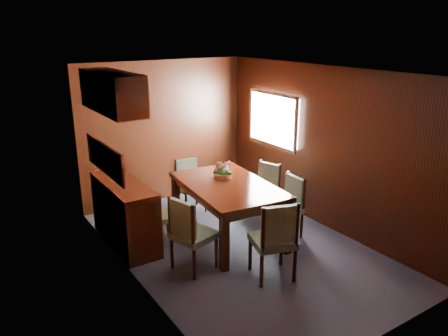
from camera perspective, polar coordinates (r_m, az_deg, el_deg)
ground at (r=6.14m, az=2.07°, el=-10.33°), size 4.50×4.50×0.00m
room_shell at (r=5.77m, az=-0.51°, el=5.15°), size 3.06×4.52×2.41m
sideboard at (r=6.23m, az=-12.82°, el=-5.77°), size 0.48×1.40×0.90m
dining_table at (r=6.15m, az=0.48°, el=-3.07°), size 1.25×1.84×0.82m
chair_left_near at (r=5.39m, az=-4.58°, el=-8.16°), size 0.55×0.56×0.98m
chair_left_far at (r=6.11m, az=-9.47°, el=-5.62°), size 0.51×0.52×0.88m
chair_right_near at (r=6.37m, az=8.42°, el=-4.50°), size 0.43×0.45×0.90m
chair_right_far at (r=6.97m, az=5.43°, el=-2.48°), size 0.51×0.52×0.87m
chair_head at (r=5.22m, az=6.72°, el=-8.90°), size 0.60×0.58×1.02m
chair_foot at (r=7.20m, az=-4.57°, el=-1.81°), size 0.43×0.41×0.86m
flower_centerpiece at (r=6.29m, az=-0.21°, el=-0.21°), size 0.27×0.27×0.27m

